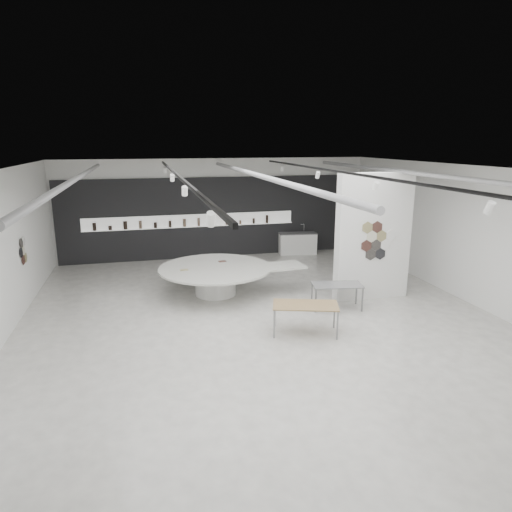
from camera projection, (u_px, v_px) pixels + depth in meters
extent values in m
cube|color=beige|center=(263.00, 321.00, 11.58)|extent=(12.00, 14.00, 0.01)
cube|color=silver|center=(263.00, 169.00, 10.64)|extent=(12.00, 14.00, 0.01)
cube|color=white|center=(216.00, 208.00, 17.70)|extent=(12.00, 0.01, 3.80)
cube|color=white|center=(445.00, 405.00, 4.53)|extent=(12.00, 0.01, 3.80)
cube|color=white|center=(474.00, 236.00, 12.53)|extent=(0.01, 14.00, 3.80)
cylinder|color=#939396|center=(76.00, 179.00, 10.17)|extent=(0.12, 12.00, 0.12)
cylinder|color=#939396|center=(258.00, 175.00, 11.16)|extent=(0.12, 12.00, 0.12)
cylinder|color=#939396|center=(410.00, 173.00, 12.15)|extent=(0.12, 12.00, 0.12)
cube|color=black|center=(177.00, 175.00, 10.20)|extent=(0.05, 13.00, 0.06)
cylinder|color=white|center=(211.00, 219.00, 5.54)|extent=(0.11, 0.18, 0.21)
cylinder|color=white|center=(185.00, 191.00, 8.64)|extent=(0.11, 0.18, 0.21)
cylinder|color=white|center=(172.00, 178.00, 11.75)|extent=(0.11, 0.18, 0.21)
cylinder|color=white|center=(165.00, 170.00, 14.85)|extent=(0.11, 0.18, 0.21)
cube|color=black|center=(342.00, 172.00, 11.14)|extent=(0.05, 13.00, 0.06)
cylinder|color=white|center=(490.00, 208.00, 6.49)|extent=(0.11, 0.18, 0.21)
cylinder|color=white|center=(376.00, 186.00, 9.59)|extent=(0.11, 0.18, 0.21)
cylinder|color=white|center=(318.00, 175.00, 12.69)|extent=(0.11, 0.18, 0.21)
cylinder|color=white|center=(282.00, 168.00, 15.79)|extent=(0.11, 0.18, 0.21)
cylinder|color=#492B24|center=(23.00, 260.00, 12.19)|extent=(0.03, 0.28, 0.28)
cylinder|color=#8A8054|center=(26.00, 258.00, 12.43)|extent=(0.03, 0.28, 0.28)
cylinder|color=beige|center=(23.00, 250.00, 12.25)|extent=(0.03, 0.28, 0.28)
cylinder|color=black|center=(21.00, 253.00, 12.01)|extent=(0.03, 0.28, 0.28)
cylinder|color=black|center=(21.00, 243.00, 12.07)|extent=(0.03, 0.28, 0.28)
cylinder|color=white|center=(24.00, 241.00, 12.32)|extent=(0.03, 0.28, 0.28)
cube|color=black|center=(217.00, 217.00, 17.72)|extent=(11.80, 0.10, 3.10)
cube|color=white|center=(191.00, 221.00, 17.44)|extent=(8.00, 0.06, 0.46)
cube|color=white|center=(192.00, 227.00, 17.44)|extent=(8.00, 0.18, 0.02)
cylinder|color=black|center=(94.00, 227.00, 16.56)|extent=(0.13, 0.13, 0.29)
cylinder|color=black|center=(110.00, 228.00, 16.71)|extent=(0.13, 0.13, 0.15)
cylinder|color=black|center=(125.00, 225.00, 16.82)|extent=(0.14, 0.14, 0.30)
cylinder|color=brown|center=(140.00, 225.00, 16.95)|extent=(0.12, 0.12, 0.29)
cylinder|color=black|center=(155.00, 225.00, 17.09)|extent=(0.12, 0.12, 0.21)
cylinder|color=black|center=(170.00, 224.00, 17.21)|extent=(0.10, 0.10, 0.25)
cylinder|color=brown|center=(184.00, 223.00, 17.33)|extent=(0.12, 0.12, 0.30)
cylinder|color=brown|center=(199.00, 222.00, 17.46)|extent=(0.10, 0.10, 0.31)
cylinder|color=black|center=(213.00, 223.00, 17.60)|extent=(0.09, 0.09, 0.17)
cylinder|color=brown|center=(227.00, 223.00, 17.74)|extent=(0.10, 0.10, 0.16)
cylinder|color=brown|center=(240.00, 222.00, 17.86)|extent=(0.09, 0.09, 0.15)
cylinder|color=black|center=(254.00, 221.00, 17.99)|extent=(0.09, 0.09, 0.21)
cylinder|color=black|center=(267.00, 219.00, 18.10)|extent=(0.11, 0.11, 0.31)
cube|color=white|center=(373.00, 237.00, 12.90)|extent=(2.20, 0.35, 3.60)
cylinder|color=black|center=(376.00, 245.00, 12.78)|extent=(0.34, 0.03, 0.34)
cylinder|color=white|center=(386.00, 245.00, 12.85)|extent=(0.34, 0.03, 0.34)
cylinder|color=#492B24|center=(366.00, 246.00, 12.70)|extent=(0.34, 0.03, 0.34)
cylinder|color=#8A8054|center=(381.00, 236.00, 12.75)|extent=(0.34, 0.03, 0.34)
cylinder|color=beige|center=(372.00, 236.00, 12.68)|extent=(0.34, 0.03, 0.34)
cylinder|color=black|center=(380.00, 254.00, 12.87)|extent=(0.34, 0.03, 0.34)
cylinder|color=black|center=(371.00, 254.00, 12.80)|extent=(0.34, 0.03, 0.34)
cylinder|color=white|center=(391.00, 235.00, 12.82)|extent=(0.34, 0.03, 0.34)
cylinder|color=#492B24|center=(377.00, 227.00, 12.65)|extent=(0.34, 0.03, 0.34)
cylinder|color=#8A8054|center=(367.00, 228.00, 12.58)|extent=(0.34, 0.03, 0.34)
cylinder|color=white|center=(215.00, 282.00, 13.50)|extent=(1.31, 1.31, 0.78)
cylinder|color=beige|center=(215.00, 268.00, 13.40)|extent=(3.63, 3.63, 0.06)
cube|color=beige|center=(279.00, 266.00, 13.58)|extent=(1.56, 1.06, 0.05)
cube|color=#8A8054|center=(184.00, 270.00, 13.09)|extent=(0.25, 0.19, 0.01)
cube|color=#492B24|center=(222.00, 261.00, 14.02)|extent=(0.25, 0.19, 0.01)
cube|color=olive|center=(305.00, 305.00, 10.70)|extent=(1.68, 1.19, 0.03)
cube|color=slate|center=(274.00, 324.00, 10.50)|extent=(0.05, 0.05, 0.69)
cube|color=slate|center=(275.00, 313.00, 11.16)|extent=(0.05, 0.05, 0.69)
cube|color=slate|center=(337.00, 326.00, 10.41)|extent=(0.05, 0.05, 0.69)
cube|color=slate|center=(334.00, 315.00, 11.07)|extent=(0.05, 0.05, 0.69)
cube|color=slate|center=(337.00, 285.00, 12.31)|extent=(1.43, 0.90, 0.03)
cube|color=slate|center=(316.00, 301.00, 12.07)|extent=(0.04, 0.04, 0.66)
cube|color=slate|center=(312.00, 294.00, 12.64)|extent=(0.04, 0.04, 0.66)
cube|color=slate|center=(362.00, 300.00, 12.14)|extent=(0.04, 0.04, 0.66)
cube|color=slate|center=(356.00, 293.00, 12.71)|extent=(0.04, 0.04, 0.66)
cube|color=white|center=(298.00, 244.00, 18.37)|extent=(1.53, 0.73, 0.83)
cube|color=slate|center=(298.00, 233.00, 18.27)|extent=(1.57, 0.77, 0.03)
cylinder|color=silver|center=(304.00, 228.00, 18.39)|extent=(0.02, 0.02, 0.33)
cylinder|color=silver|center=(302.00, 224.00, 18.34)|extent=(0.15, 0.04, 0.02)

